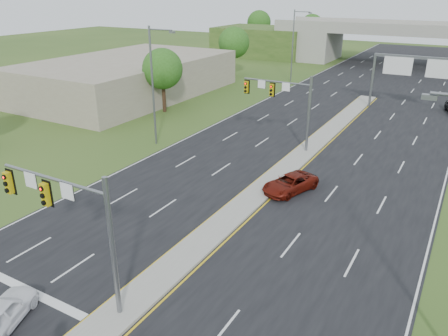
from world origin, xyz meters
TOP-DOWN VIEW (x-y plane):
  - ground at (0.00, 0.00)m, footprint 240.00×240.00m
  - road at (0.00, 35.00)m, footprint 24.00×160.00m
  - median at (0.00, 23.00)m, footprint 2.00×54.00m
  - lane_markings at (-0.60, 28.91)m, footprint 23.72×160.00m
  - signal_mast_near at (-2.26, -0.07)m, footprint 6.62×0.60m
  - signal_mast_far at (-2.26, 24.93)m, footprint 6.62×0.60m
  - sign_gantry at (6.68, 44.92)m, footprint 11.58×0.44m
  - overpass at (0.00, 80.00)m, footprint 80.00×14.00m
  - lightpole_l_mid at (-13.30, 20.00)m, footprint 2.85×0.25m
  - lightpole_l_far at (-13.30, 55.00)m, footprint 2.85×0.25m
  - tree_l_near at (-20.00, 30.00)m, footprint 4.80×4.80m
  - tree_l_mid at (-24.00, 55.00)m, footprint 5.20×5.20m
  - tree_back_a at (-38.00, 94.00)m, footprint 6.00×6.00m
  - tree_back_b at (-24.00, 94.00)m, footprint 5.60×5.60m
  - commercial_building at (-30.00, 35.00)m, footprint 18.00×30.00m
  - car_white at (-4.01, -3.20)m, footprint 3.01×4.37m
  - car_far_a at (1.87, 16.34)m, footprint 3.54×5.07m

SIDE VIEW (x-z plane):
  - ground at x=0.00m, z-range 0.00..0.00m
  - road at x=0.00m, z-range 0.00..0.02m
  - lane_markings at x=-0.60m, z-range 0.02..0.03m
  - median at x=0.00m, z-range 0.02..0.18m
  - car_far_a at x=1.87m, z-range 0.02..1.30m
  - car_white at x=-4.01m, z-range 0.02..1.40m
  - commercial_building at x=-30.00m, z-range 0.00..5.00m
  - overpass at x=0.00m, z-range -0.50..7.60m
  - signal_mast_near at x=-2.26m, z-range 1.23..8.23m
  - signal_mast_far at x=-2.26m, z-range 1.23..8.23m
  - tree_l_near at x=-20.00m, z-range 1.38..8.98m
  - sign_gantry at x=6.68m, z-range 1.90..8.58m
  - tree_l_mid at x=-24.00m, z-range 1.44..9.57m
  - tree_back_b at x=-24.00m, z-range 1.35..9.67m
  - tree_back_a at x=-38.00m, z-range 1.41..10.26m
  - lightpole_l_mid at x=-13.30m, z-range 0.60..11.60m
  - lightpole_l_far at x=-13.30m, z-range 0.60..11.60m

